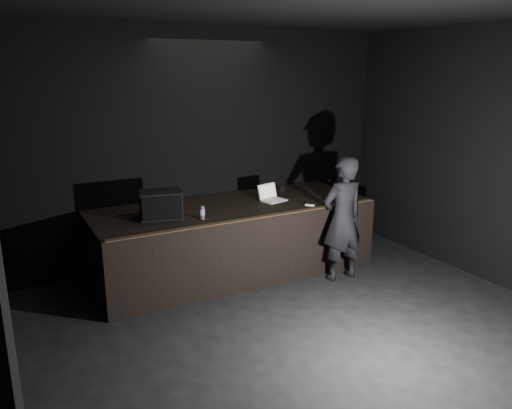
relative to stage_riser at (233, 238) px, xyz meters
The scene contains 11 objects.
ground 2.78m from the stage_riser, 90.00° to the right, with size 7.00×7.00×0.00m, color black.
room_walls 3.13m from the stage_riser, 90.00° to the right, with size 6.10×7.10×3.52m.
stage_riser is the anchor object (origin of this frame).
riser_lip 0.87m from the stage_riser, 90.00° to the right, with size 3.92×0.10×0.01m, color brown.
stage_monitor 1.29m from the stage_riser, behind, with size 0.61×0.51×0.36m.
cable 1.31m from the stage_riser, behind, with size 0.02×0.02×0.80m, color black.
laptop 0.85m from the stage_riser, ahead, with size 0.41×0.38×0.24m.
beer_can 0.96m from the stage_riser, 146.87° to the right, with size 0.07×0.07×0.18m.
plastic_cup 1.22m from the stage_riser, 17.24° to the left, with size 0.08×0.08×0.10m, color white.
wii_remote 1.23m from the stage_riser, 30.59° to the right, with size 0.03×0.13×0.03m, color silver.
person 1.62m from the stage_riser, 39.09° to the right, with size 0.64×0.42×1.77m, color black.
Camera 1 is at (-3.00, -3.50, 2.90)m, focal length 35.00 mm.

